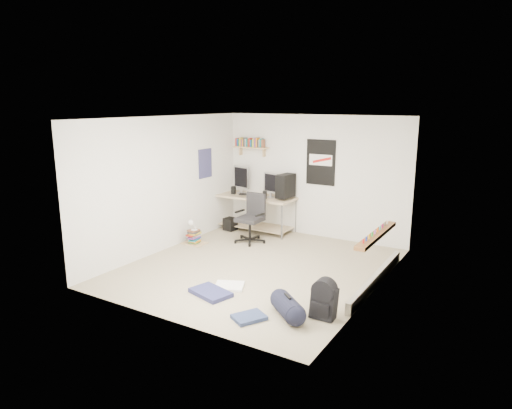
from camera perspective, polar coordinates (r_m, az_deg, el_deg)
The scene contains 26 objects.
floor at distance 7.84m, azimuth 0.17°, elevation -7.86°, with size 4.00×4.50×0.01m, color gray.
ceiling at distance 7.34m, azimuth 0.18°, elevation 10.81°, with size 4.00×4.50×0.01m, color white.
back_wall at distance 9.46m, azimuth 7.25°, elevation 3.52°, with size 4.00×0.01×2.50m, color silver.
left_wall at distance 8.67m, azimuth -11.26°, elevation 2.53°, with size 0.01×4.50×2.50m, color silver.
right_wall at distance 6.70m, azimuth 15.03°, elevation -0.66°, with size 0.01×4.50×2.50m, color silver.
desk at distance 9.91m, azimuth -0.09°, elevation -1.18°, with size 1.77×0.78×0.81m, color tan.
monitor_left at distance 10.03m, azimuth -1.85°, elevation 2.99°, with size 0.44×0.11×0.48m, color #AEACB2.
monitor_right at distance 9.58m, azimuth 1.86°, elevation 2.29°, with size 0.37×0.09×0.41m, color #B8B9BE.
pc_tower at distance 9.44m, azimuth 3.72°, elevation 2.35°, with size 0.22×0.46×0.48m, color black.
keyboard at distance 9.72m, azimuth -0.94°, elevation 1.29°, with size 0.40×0.14×0.02m, color black.
speaker_left at distance 9.80m, azimuth -2.84°, elevation 1.80°, with size 0.08×0.08×0.17m, color black.
speaker_right at distance 9.31m, azimuth 1.10°, elevation 1.21°, with size 0.08×0.08×0.16m, color black.
office_chair at distance 9.04m, azimuth -0.78°, elevation -1.74°, with size 0.64×0.64×0.98m, color black.
wall_shelf at distance 9.96m, azimuth -0.63°, elevation 7.16°, with size 0.80×0.22×0.24m, color tan.
poster_back_wall at distance 9.33m, azimuth 8.08°, elevation 5.23°, with size 0.62×0.03×0.92m, color black.
poster_left_wall at distance 9.53m, azimuth -6.37°, elevation 5.13°, with size 0.02×0.42×0.60m, color navy.
window at distance 6.96m, azimuth 15.39°, elevation 1.49°, with size 0.10×1.50×1.26m, color brown.
baseboard_heater at distance 7.33m, azimuth 14.80°, elevation -8.99°, with size 0.08×2.50×0.18m, color #B7B2A8.
backpack at distance 6.12m, azimuth 8.49°, elevation -12.06°, with size 0.32×0.26×0.43m, color black.
duffel_bag at distance 6.11m, azimuth 3.96°, elevation -12.63°, with size 0.28×0.28×0.54m, color black.
tshirt at distance 7.04m, azimuth -3.35°, elevation -10.13°, with size 0.43×0.36×0.04m, color white.
jeans_a at distance 6.81m, azimuth -5.69°, elevation -10.91°, with size 0.60×0.38×0.07m, color navy.
jeans_b at distance 6.08m, azimuth -0.87°, elevation -13.91°, with size 0.41×0.30×0.05m, color navy.
book_stack at distance 9.12m, azimuth -7.72°, elevation -3.94°, with size 0.41×0.34×0.28m, color brown.
desk_lamp at distance 9.03m, azimuth -7.74°, elevation -2.59°, with size 0.13×0.22×0.22m, color silver.
subwoofer at distance 9.97m, azimuth -3.24°, elevation -2.45°, with size 0.24×0.24×0.27m, color black.
Camera 1 is at (3.78, -6.28, 2.76)m, focal length 32.00 mm.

